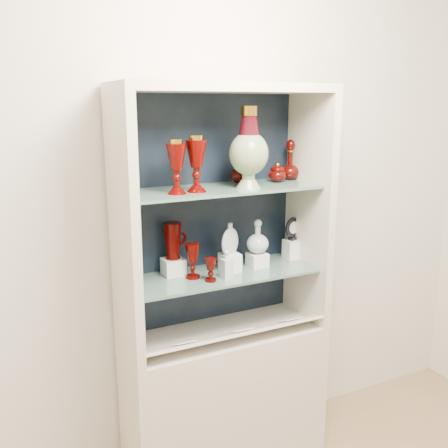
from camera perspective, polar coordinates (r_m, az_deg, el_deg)
name	(u,v)px	position (r m, az deg, el deg)	size (l,w,h in m)	color
wall_back	(205,196)	(2.52, -2.19, 3.27)	(3.50, 0.02, 2.80)	silver
cabinet_base	(224,398)	(2.72, 0.00, -19.30)	(1.00, 0.40, 0.75)	beige
cabinet_back_panel	(208,211)	(2.51, -1.90, 1.47)	(0.98, 0.02, 1.15)	black
cabinet_side_left	(124,230)	(2.18, -11.41, -0.66)	(0.04, 0.40, 1.15)	beige
cabinet_side_right	(308,210)	(2.58, 9.62, 1.64)	(0.04, 0.40, 1.15)	beige
cabinet_top_cap	(224,88)	(2.28, 0.00, 15.30)	(1.00, 0.40, 0.04)	beige
shelf_lower	(222,274)	(2.44, -0.21, -5.76)	(0.92, 0.34, 0.01)	slate
shelf_upper	(222,189)	(2.33, -0.22, 4.02)	(0.92, 0.34, 0.01)	slate
label_ledge	(234,335)	(2.43, 1.16, -12.55)	(0.92, 0.18, 0.01)	beige
label_card_0	(185,343)	(2.33, -4.49, -13.37)	(0.10, 0.07, 0.00)	white
label_card_1	(291,319)	(2.58, 7.68, -10.76)	(0.10, 0.07, 0.00)	white
label_card_2	(242,330)	(2.44, 2.02, -12.04)	(0.10, 0.07, 0.00)	white
pedestal_lamp_left	(176,167)	(2.17, -5.45, 6.53)	(0.09, 0.09, 0.24)	#480300
pedestal_lamp_right	(196,164)	(2.21, -3.18, 6.88)	(0.10, 0.10, 0.25)	#480300
enamel_urn	(249,148)	(2.30, 2.86, 8.69)	(0.18, 0.18, 0.37)	#0C4225
ruby_decanter_a	(240,159)	(2.44, 1.86, 7.49)	(0.10, 0.10, 0.25)	#430602
ruby_decanter_b	(290,159)	(2.59, 7.58, 7.42)	(0.09, 0.09, 0.22)	#430602
lidded_bowl	(277,172)	(2.51, 6.10, 5.93)	(0.09, 0.09, 0.10)	#430602
cobalt_goblet	(133,267)	(2.26, -10.38, -4.84)	(0.08, 0.08, 0.19)	#070342
ruby_goblet_tall	(192,261)	(2.35, -3.62, -4.25)	(0.07, 0.07, 0.17)	#480300
ruby_goblet_small	(211,270)	(2.31, -1.54, -5.27)	(0.06, 0.06, 0.11)	#430602
riser_ruby_pitcher	(173,267)	(2.41, -5.82, -4.88)	(0.10, 0.10, 0.08)	silver
ruby_pitcher	(173,241)	(2.38, -5.89, -1.93)	(0.13, 0.08, 0.18)	#480300
clear_square_bottle	(227,264)	(2.34, 0.31, -4.62)	(0.05, 0.05, 0.14)	#AEBCC9
riser_flat_flask	(230,262)	(2.45, 0.68, -4.40)	(0.09, 0.09, 0.09)	silver
flat_flask	(230,238)	(2.41, 0.69, -1.60)	(0.11, 0.05, 0.16)	#A9B5BE
riser_clear_round_decanter	(257,260)	(2.53, 3.82, -4.10)	(0.09, 0.09, 0.07)	silver
clear_round_decanter	(258,237)	(2.49, 3.87, -1.52)	(0.11, 0.11, 0.17)	#AEBCC9
riser_cameo_medallion	(292,249)	(2.68, 7.80, -2.85)	(0.08, 0.08, 0.10)	silver
cameo_medallion	(293,228)	(2.65, 7.87, -0.50)	(0.11, 0.04, 0.13)	black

